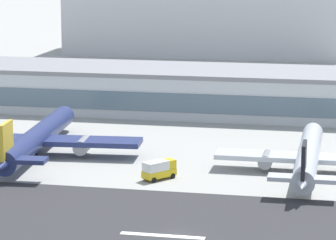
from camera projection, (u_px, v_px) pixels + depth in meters
ground_plane at (177, 235)px, 122.77m from camera, size 1400.00×1400.00×0.00m
runway_strip at (176, 237)px, 122.12m from camera, size 800.00×43.57×0.08m
runway_centreline_dash_4 at (162, 235)px, 122.49m from camera, size 12.00×1.20×0.01m
terminal_building at (221, 91)px, 209.25m from camera, size 152.53×24.53×10.53m
distant_hotel_block at (207, 1)px, 321.37m from camera, size 98.81×39.76×37.98m
airliner_gold_tail_gate_1 at (35, 139)px, 167.49m from camera, size 40.50×48.83×10.19m
airliner_black_tail_gate_2 at (308, 157)px, 154.96m from camera, size 32.94×43.91×9.17m
service_box_truck_1 at (159, 169)px, 151.50m from camera, size 5.61×6.19×3.25m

